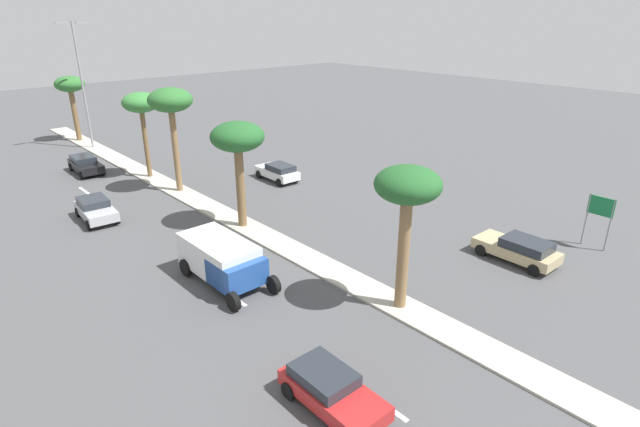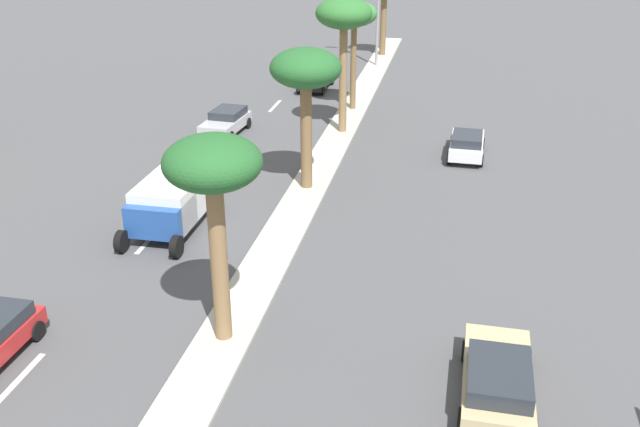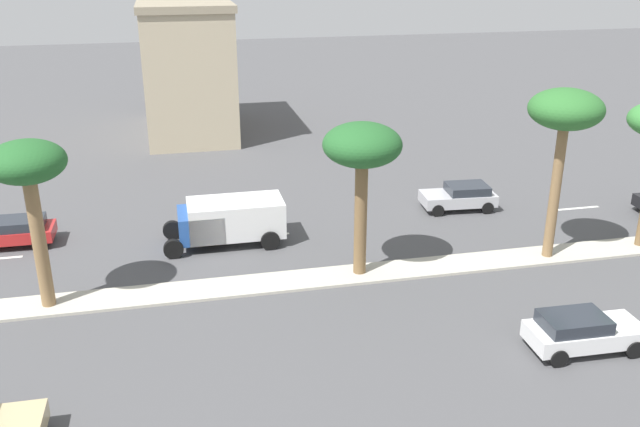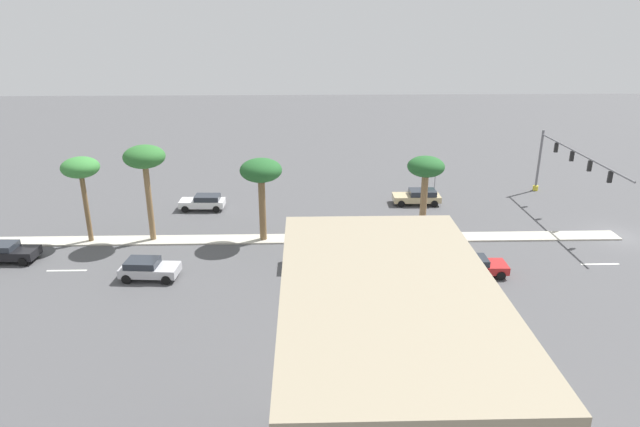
# 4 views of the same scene
# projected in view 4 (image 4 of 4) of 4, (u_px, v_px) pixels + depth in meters

# --- Properties ---
(ground_plane) EXTENTS (160.00, 160.00, 0.00)m
(ground_plane) POSITION_uv_depth(u_px,v_px,m) (297.00, 239.00, 44.40)
(ground_plane) COLOR #4C4C4F
(median_curb) EXTENTS (1.80, 66.90, 0.12)m
(median_curb) POSITION_uv_depth(u_px,v_px,m) (203.00, 240.00, 44.19)
(median_curb) COLOR #B7B2A3
(median_curb) RESTS_ON ground
(lane_stripe_inboard) EXTENTS (0.20, 2.80, 0.01)m
(lane_stripe_inboard) POSITION_uv_depth(u_px,v_px,m) (600.00, 264.00, 40.08)
(lane_stripe_inboard) COLOR silver
(lane_stripe_inboard) RESTS_ON ground
(lane_stripe_rear) EXTENTS (0.20, 2.80, 0.01)m
(lane_stripe_rear) POSITION_uv_depth(u_px,v_px,m) (481.00, 266.00, 39.85)
(lane_stripe_rear) COLOR silver
(lane_stripe_rear) RESTS_ON ground
(lane_stripe_outboard) EXTENTS (0.20, 2.80, 0.01)m
(lane_stripe_outboard) POSITION_uv_depth(u_px,v_px,m) (349.00, 267.00, 39.61)
(lane_stripe_outboard) COLOR silver
(lane_stripe_outboard) RESTS_ON ground
(lane_stripe_far) EXTENTS (0.20, 2.80, 0.01)m
(lane_stripe_far) POSITION_uv_depth(u_px,v_px,m) (309.00, 268.00, 39.53)
(lane_stripe_far) COLOR silver
(lane_stripe_far) RESTS_ON ground
(lane_stripe_mid) EXTENTS (0.20, 2.80, 0.01)m
(lane_stripe_mid) POSITION_uv_depth(u_px,v_px,m) (67.00, 271.00, 39.09)
(lane_stripe_mid) COLOR silver
(lane_stripe_mid) RESTS_ON ground
(traffic_signal_gantry) EXTENTS (16.41, 0.53, 6.21)m
(traffic_signal_gantry) POSITION_uv_depth(u_px,v_px,m) (561.00, 162.00, 50.69)
(traffic_signal_gantry) COLOR slate
(traffic_signal_gantry) RESTS_ON ground
(directional_road_sign) EXTENTS (0.10, 1.41, 3.08)m
(directional_road_sign) POSITION_uv_depth(u_px,v_px,m) (430.00, 167.00, 56.39)
(directional_road_sign) COLOR gray
(directional_road_sign) RESTS_ON ground
(commercial_building) EXTENTS (11.63, 6.48, 9.63)m
(commercial_building) POSITION_uv_depth(u_px,v_px,m) (383.00, 415.00, 18.13)
(commercial_building) COLOR tan
(commercial_building) RESTS_ON ground
(palm_tree_near) EXTENTS (2.87, 2.87, 6.64)m
(palm_tree_near) POSITION_uv_depth(u_px,v_px,m) (426.00, 171.00, 42.71)
(palm_tree_near) COLOR olive
(palm_tree_near) RESTS_ON median_curb
(palm_tree_front) EXTENTS (3.24, 3.24, 6.57)m
(palm_tree_front) POSITION_uv_depth(u_px,v_px,m) (261.00, 173.00, 42.32)
(palm_tree_front) COLOR brown
(palm_tree_front) RESTS_ON median_curb
(palm_tree_center) EXTENTS (3.15, 3.15, 7.61)m
(palm_tree_center) POSITION_uv_depth(u_px,v_px,m) (145.00, 160.00, 41.94)
(palm_tree_center) COLOR olive
(palm_tree_center) RESTS_ON median_curb
(palm_tree_leading) EXTENTS (2.84, 2.84, 6.77)m
(palm_tree_leading) POSITION_uv_depth(u_px,v_px,m) (81.00, 170.00, 41.91)
(palm_tree_leading) COLOR brown
(palm_tree_leading) RESTS_ON median_curb
(sedan_tan_front) EXTENTS (2.06, 4.44, 1.39)m
(sedan_tan_front) POSITION_uv_depth(u_px,v_px,m) (418.00, 196.00, 52.28)
(sedan_tan_front) COLOR tan
(sedan_tan_front) RESTS_ON ground
(sedan_silver_near) EXTENTS (2.20, 4.01, 1.37)m
(sedan_silver_near) POSITION_uv_depth(u_px,v_px,m) (148.00, 268.00, 37.76)
(sedan_silver_near) COLOR #B2B2B7
(sedan_silver_near) RESTS_ON ground
(sedan_red_rear) EXTENTS (1.93, 3.99, 1.32)m
(sedan_red_rear) POSITION_uv_depth(u_px,v_px,m) (476.00, 265.00, 38.25)
(sedan_red_rear) COLOR red
(sedan_red_rear) RESTS_ON ground
(sedan_black_right) EXTENTS (2.05, 4.31, 1.37)m
(sedan_black_right) POSITION_uv_depth(u_px,v_px,m) (6.00, 252.00, 40.37)
(sedan_black_right) COLOR black
(sedan_black_right) RESTS_ON ground
(sedan_white_inboard) EXTENTS (1.94, 4.08, 1.39)m
(sedan_white_inboard) POSITION_uv_depth(u_px,v_px,m) (204.00, 202.00, 50.78)
(sedan_white_inboard) COLOR silver
(sedan_white_inboard) RESTS_ON ground
(box_truck) EXTENTS (2.56, 5.66, 2.13)m
(box_truck) POSITION_uv_depth(u_px,v_px,m) (332.00, 249.00, 39.66)
(box_truck) COLOR #234C99
(box_truck) RESTS_ON ground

